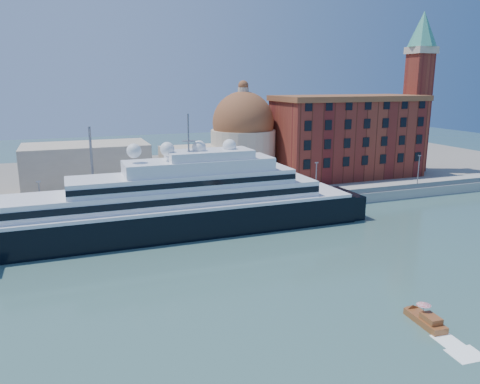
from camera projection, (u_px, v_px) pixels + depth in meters
name	position (u px, v px, depth m)	size (l,w,h in m)	color
ground	(245.00, 273.00, 73.02)	(400.00, 400.00, 0.00)	#355C5C
quay	(190.00, 210.00, 103.67)	(180.00, 10.00, 2.50)	gray
land	(155.00, 177.00, 141.05)	(260.00, 72.00, 2.00)	slate
quay_fence	(195.00, 207.00, 99.15)	(180.00, 0.10, 1.20)	slate
superyacht	(146.00, 213.00, 88.97)	(90.83, 12.59, 27.15)	black
service_barge	(31.00, 250.00, 80.69)	(10.58, 3.93, 2.35)	white
water_taxi	(426.00, 319.00, 57.32)	(2.44, 6.11, 2.84)	brown
warehouse	(347.00, 136.00, 135.05)	(43.00, 19.00, 23.25)	maroon
campanile	(419.00, 83.00, 139.85)	(8.40, 8.40, 47.00)	maroon
church	(189.00, 151.00, 125.23)	(66.00, 18.00, 25.50)	beige
lamp_posts	(131.00, 178.00, 95.75)	(120.80, 2.40, 18.00)	slate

